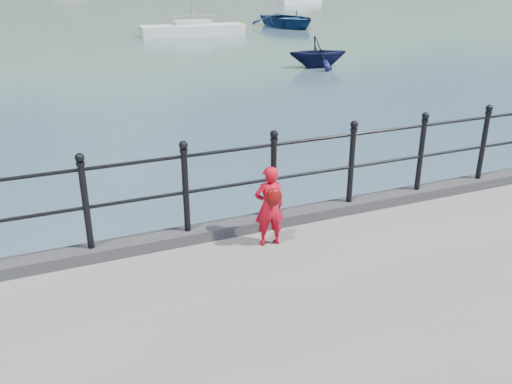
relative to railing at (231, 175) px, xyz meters
name	(u,v)px	position (x,y,z in m)	size (l,w,h in m)	color
ground	(229,291)	(0.00, 0.15, -1.82)	(600.00, 600.00, 0.00)	#2D4251
kerb	(232,227)	(0.00, 0.00, -0.75)	(60.00, 0.30, 0.15)	#28282B
railing	(231,175)	(0.00, 0.00, 0.00)	(18.11, 0.11, 1.20)	black
far_shore	(122,35)	(38.34, 239.56, -24.39)	(830.00, 200.00, 156.00)	#333A21
child	(269,206)	(0.33, -0.48, -0.29)	(0.41, 0.33, 1.05)	red
launch_blue	(288,19)	(17.11, 33.34, -1.21)	(4.24, 5.94, 1.23)	navy
launch_navy	(318,52)	(10.28, 16.21, -1.12)	(2.32, 2.69, 1.41)	black
sailboat_far	(299,2)	(30.95, 58.68, -1.48)	(6.79, 3.60, 9.32)	silver
sailboat_near	(193,30)	(8.68, 30.94, -1.48)	(7.10, 2.35, 9.51)	silver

